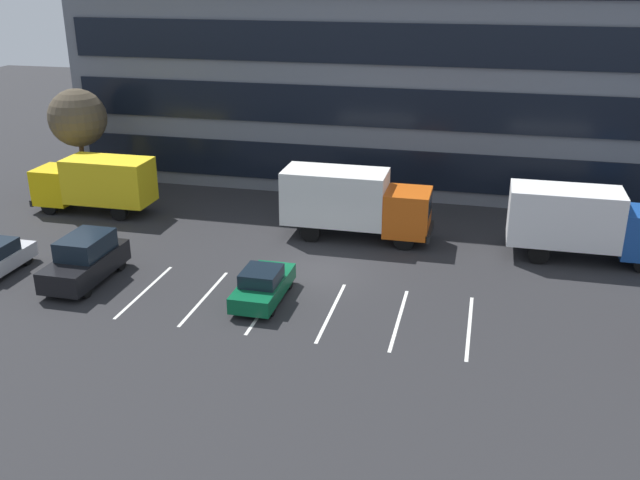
{
  "coord_description": "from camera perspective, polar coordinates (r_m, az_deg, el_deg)",
  "views": [
    {
      "loc": [
        7.02,
        -28.91,
        13.37
      ],
      "look_at": [
        -0.12,
        0.73,
        1.4
      ],
      "focal_mm": 39.53,
      "sensor_mm": 36.0,
      "label": 1
    }
  ],
  "objects": [
    {
      "name": "ground_plane",
      "position": [
        32.62,
        -0.1,
        -2.76
      ],
      "size": [
        120.0,
        120.0,
        0.0
      ],
      "primitive_type": "plane",
      "color": "#262628"
    },
    {
      "name": "office_building",
      "position": [
        47.78,
        5.13,
        13.93
      ],
      "size": [
        38.29,
        12.64,
        14.4
      ],
      "color": "slate",
      "rests_on": "ground_plane"
    },
    {
      "name": "lot_markings",
      "position": [
        29.49,
        -1.75,
        -5.53
      ],
      "size": [
        14.14,
        5.4,
        0.01
      ],
      "color": "silver",
      "rests_on": "ground_plane"
    },
    {
      "name": "box_truck_orange",
      "position": [
        36.3,
        2.73,
        3.17
      ],
      "size": [
        7.7,
        2.55,
        3.57
      ],
      "color": "#D85914",
      "rests_on": "ground_plane"
    },
    {
      "name": "box_truck_yellow_all",
      "position": [
        42.11,
        -17.73,
        4.48
      ],
      "size": [
        6.98,
        2.31,
        3.23
      ],
      "color": "yellow",
      "rests_on": "ground_plane"
    },
    {
      "name": "box_truck_blue",
      "position": [
        35.83,
        20.63,
        1.45
      ],
      "size": [
        7.52,
        2.49,
        3.48
      ],
      "color": "#194799",
      "rests_on": "ground_plane"
    },
    {
      "name": "sedan_forest",
      "position": [
        29.94,
        -4.65,
        -3.67
      ],
      "size": [
        1.74,
        4.15,
        1.49
      ],
      "color": "#0C5933",
      "rests_on": "ground_plane"
    },
    {
      "name": "suv_black",
      "position": [
        33.25,
        -18.46,
        -1.53
      ],
      "size": [
        1.98,
        4.67,
        2.11
      ],
      "color": "black",
      "rests_on": "ground_plane"
    },
    {
      "name": "bare_tree",
      "position": [
        45.32,
        -19.04,
        9.32
      ],
      "size": [
        3.47,
        3.47,
        6.51
      ],
      "color": "#473323",
      "rests_on": "ground_plane"
    }
  ]
}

